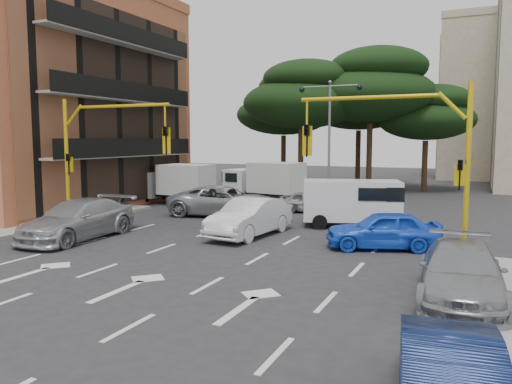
# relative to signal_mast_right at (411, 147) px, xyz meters

# --- Properties ---
(ground) EXTENTS (120.00, 120.00, 0.00)m
(ground) POSITION_rel_signal_mast_right_xyz_m (-6.80, -1.99, -3.88)
(ground) COLOR #28282B
(ground) RESTS_ON ground
(median_strip) EXTENTS (1.40, 6.00, 0.15)m
(median_strip) POSITION_rel_signal_mast_right_xyz_m (-6.80, 14.01, -3.81)
(median_strip) COLOR gray
(median_strip) RESTS_ON ground
(apartment_orange) EXTENTS (15.19, 16.15, 13.70)m
(apartment_orange) POSITION_rel_signal_mast_right_xyz_m (-24.76, 6.01, 2.97)
(apartment_orange) COLOR #B05637
(apartment_orange) RESTS_ON ground
(pine_left_near) EXTENTS (9.15, 9.15, 10.23)m
(pine_left_near) POSITION_rel_signal_mast_right_xyz_m (-10.75, 19.96, 3.72)
(pine_left_near) COLOR #382616
(pine_left_near) RESTS_ON ground
(pine_center) EXTENTS (9.98, 9.98, 11.16)m
(pine_center) POSITION_rel_signal_mast_right_xyz_m (-5.75, 21.96, 4.41)
(pine_center) COLOR #382616
(pine_center) RESTS_ON ground
(pine_left_far) EXTENTS (8.32, 8.32, 9.30)m
(pine_left_far) POSITION_rel_signal_mast_right_xyz_m (-13.75, 23.96, 3.03)
(pine_left_far) COLOR #382616
(pine_left_far) RESTS_ON ground
(pine_right) EXTENTS (7.49, 7.49, 8.37)m
(pine_right) POSITION_rel_signal_mast_right_xyz_m (-1.75, 23.96, 2.33)
(pine_right) COLOR #382616
(pine_right) RESTS_ON ground
(pine_back) EXTENTS (9.15, 9.15, 10.23)m
(pine_back) POSITION_rel_signal_mast_right_xyz_m (-7.75, 26.96, 3.72)
(pine_back) COLOR #382616
(pine_back) RESTS_ON ground
(signal_mast_right) EXTENTS (5.79, 0.37, 6.00)m
(signal_mast_right) POSITION_rel_signal_mast_right_xyz_m (0.00, 0.00, 0.00)
(signal_mast_right) COLOR gold
(signal_mast_right) RESTS_ON ground
(signal_mast_left) EXTENTS (5.79, 0.37, 6.00)m
(signal_mast_left) POSITION_rel_signal_mast_right_xyz_m (-13.61, 0.00, 0.00)
(signal_mast_left) COLOR gold
(signal_mast_left) RESTS_ON ground
(street_lamp_center) EXTENTS (4.16, 0.36, 7.77)m
(street_lamp_center) POSITION_rel_signal_mast_right_xyz_m (-6.80, 14.01, 1.54)
(street_lamp_center) COLOR slate
(street_lamp_center) RESTS_ON median_strip
(car_white_hatch) EXTENTS (2.22, 5.07, 1.62)m
(car_white_hatch) POSITION_rel_signal_mast_right_xyz_m (-6.79, 1.68, -3.07)
(car_white_hatch) COLOR silver
(car_white_hatch) RESTS_ON ground
(car_blue_compact) EXTENTS (4.61, 3.02, 1.46)m
(car_blue_compact) POSITION_rel_signal_mast_right_xyz_m (-1.09, 1.44, -3.15)
(car_blue_compact) COLOR blue
(car_blue_compact) RESTS_ON ground
(car_silver_wagon) EXTENTS (2.49, 5.74, 1.64)m
(car_silver_wagon) POSITION_rel_signal_mast_right_xyz_m (-13.10, -1.82, -3.06)
(car_silver_wagon) COLOR #A6A8AE
(car_silver_wagon) RESTS_ON ground
(car_silver_cross_a) EXTENTS (6.23, 3.53, 1.64)m
(car_silver_cross_a) POSITION_rel_signal_mast_right_xyz_m (-10.46, 6.20, -3.06)
(car_silver_cross_a) COLOR #979B9F
(car_silver_cross_a) RESTS_ON ground
(car_silver_cross_b) EXTENTS (3.73, 1.74, 1.23)m
(car_silver_cross_b) POSITION_rel_signal_mast_right_xyz_m (-6.49, 9.37, -3.27)
(car_silver_cross_b) COLOR #A3A6AB
(car_silver_cross_b) RESTS_ON ground
(car_silver_parked) EXTENTS (2.38, 5.18, 1.47)m
(car_silver_parked) POSITION_rel_signal_mast_right_xyz_m (1.83, -3.95, -3.15)
(car_silver_parked) COLOR gray
(car_silver_parked) RESTS_ON ground
(van_white) EXTENTS (4.92, 3.31, 2.26)m
(van_white) POSITION_rel_signal_mast_right_xyz_m (-3.35, 5.81, -2.76)
(van_white) COLOR silver
(van_white) RESTS_ON ground
(box_truck_a) EXTENTS (5.29, 2.34, 2.57)m
(box_truck_a) POSITION_rel_signal_mast_right_xyz_m (-15.80, 9.51, -2.60)
(box_truck_a) COLOR silver
(box_truck_a) RESTS_ON ground
(box_truck_b) EXTENTS (5.72, 3.17, 2.66)m
(box_truck_b) POSITION_rel_signal_mast_right_xyz_m (-10.84, 12.69, -2.55)
(box_truck_b) COLOR white
(box_truck_b) RESTS_ON ground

